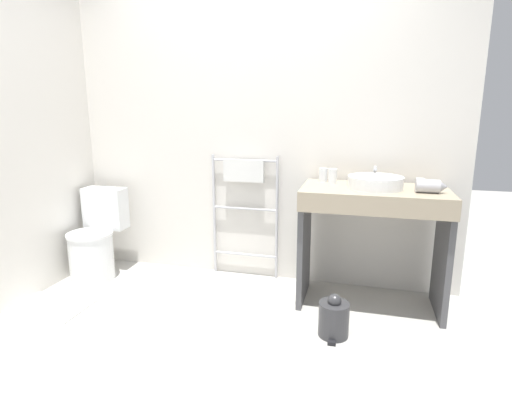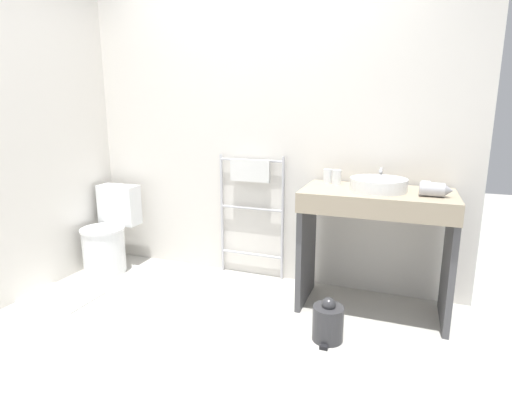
% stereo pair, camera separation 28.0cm
% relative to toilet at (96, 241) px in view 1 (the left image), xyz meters
% --- Properties ---
extents(ground_plane, '(12.00, 12.00, 0.00)m').
position_rel_toilet_xyz_m(ground_plane, '(1.31, -0.97, -0.31)').
color(ground_plane, '#B2AFA8').
extents(wall_back, '(3.32, 0.12, 2.44)m').
position_rel_toilet_xyz_m(wall_back, '(1.31, 0.43, 0.91)').
color(wall_back, silver).
rests_on(wall_back, ground_plane).
extents(wall_side, '(0.12, 1.99, 2.44)m').
position_rel_toilet_xyz_m(wall_side, '(-0.30, -0.30, 0.91)').
color(wall_side, silver).
rests_on(wall_side, ground_plane).
extents(toilet, '(0.37, 0.51, 0.76)m').
position_rel_toilet_xyz_m(toilet, '(0.00, 0.00, 0.00)').
color(toilet, white).
rests_on(toilet, ground_plane).
extents(towel_radiator, '(0.58, 0.06, 1.05)m').
position_rel_toilet_xyz_m(towel_radiator, '(1.24, 0.32, 0.45)').
color(towel_radiator, silver).
rests_on(towel_radiator, ground_plane).
extents(vanity_counter, '(1.00, 0.56, 0.88)m').
position_rel_toilet_xyz_m(vanity_counter, '(2.27, 0.04, 0.29)').
color(vanity_counter, gray).
rests_on(vanity_counter, ground_plane).
extents(sink_basin, '(0.38, 0.38, 0.08)m').
position_rel_toilet_xyz_m(sink_basin, '(2.27, 0.05, 0.61)').
color(sink_basin, white).
rests_on(sink_basin, vanity_counter).
extents(faucet, '(0.02, 0.10, 0.13)m').
position_rel_toilet_xyz_m(faucet, '(2.27, 0.26, 0.65)').
color(faucet, silver).
rests_on(faucet, vanity_counter).
extents(cup_near_wall, '(0.06, 0.06, 0.10)m').
position_rel_toilet_xyz_m(cup_near_wall, '(1.90, 0.22, 0.62)').
color(cup_near_wall, white).
rests_on(cup_near_wall, vanity_counter).
extents(cup_near_edge, '(0.06, 0.06, 0.11)m').
position_rel_toilet_xyz_m(cup_near_edge, '(1.97, 0.18, 0.62)').
color(cup_near_edge, white).
rests_on(cup_near_edge, vanity_counter).
extents(hair_dryer, '(0.20, 0.19, 0.09)m').
position_rel_toilet_xyz_m(hair_dryer, '(2.61, -0.01, 0.61)').
color(hair_dryer, '#B7B7BC').
rests_on(hair_dryer, vanity_counter).
extents(trash_bin, '(0.19, 0.23, 0.28)m').
position_rel_toilet_xyz_m(trash_bin, '(2.06, -0.44, -0.19)').
color(trash_bin, '#333335').
rests_on(trash_bin, ground_plane).
extents(bath_mat, '(0.56, 0.36, 0.01)m').
position_rel_toilet_xyz_m(bath_mat, '(0.02, -0.60, -0.31)').
color(bath_mat, silver).
rests_on(bath_mat, ground_plane).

